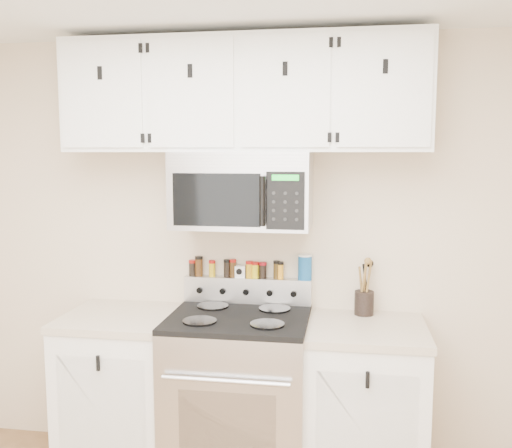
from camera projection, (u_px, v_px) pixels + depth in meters
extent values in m
cube|color=beige|center=(248.00, 252.00, 3.40)|extent=(3.50, 0.01, 2.50)
cube|color=#B7B7BA|center=(239.00, 401.00, 3.18)|extent=(0.76, 0.65, 0.92)
cube|color=black|center=(227.00, 429.00, 2.87)|extent=(0.50, 0.02, 0.40)
cube|color=black|center=(239.00, 318.00, 3.12)|extent=(0.76, 0.65, 0.03)
cube|color=#B7B7BA|center=(248.00, 290.00, 3.39)|extent=(0.76, 0.08, 0.15)
cylinder|color=black|center=(200.00, 321.00, 3.00)|extent=(0.18, 0.18, 0.01)
cylinder|color=black|center=(267.00, 324.00, 2.94)|extent=(0.18, 0.18, 0.01)
cylinder|color=black|center=(213.00, 306.00, 3.29)|extent=(0.18, 0.18, 0.01)
cylinder|color=black|center=(275.00, 309.00, 3.24)|extent=(0.18, 0.18, 0.01)
cube|color=white|center=(123.00, 394.00, 3.32)|extent=(0.62, 0.60, 0.88)
cube|color=#BAA78E|center=(121.00, 317.00, 3.26)|extent=(0.64, 0.62, 0.04)
cube|color=white|center=(364.00, 411.00, 3.10)|extent=(0.62, 0.60, 0.88)
cube|color=#BAA78E|center=(366.00, 329.00, 3.04)|extent=(0.64, 0.62, 0.04)
cube|color=#9E9EA3|center=(243.00, 190.00, 3.17)|extent=(0.76, 0.38, 0.42)
cube|color=#B7B7BA|center=(236.00, 160.00, 2.95)|extent=(0.73, 0.01, 0.08)
cube|color=black|center=(216.00, 200.00, 2.99)|extent=(0.47, 0.01, 0.28)
cube|color=black|center=(285.00, 201.00, 2.94)|extent=(0.20, 0.01, 0.30)
cylinder|color=black|center=(262.00, 201.00, 2.92)|extent=(0.03, 0.03, 0.26)
cube|color=white|center=(243.00, 95.00, 3.13)|extent=(2.00, 0.33, 0.62)
cube|color=white|center=(101.00, 94.00, 3.08)|extent=(0.46, 0.01, 0.57)
cube|color=black|center=(100.00, 73.00, 3.06)|extent=(0.02, 0.01, 0.07)
cube|color=white|center=(191.00, 93.00, 3.00)|extent=(0.46, 0.01, 0.57)
cube|color=black|center=(190.00, 71.00, 2.98)|extent=(0.03, 0.01, 0.07)
cube|color=white|center=(285.00, 91.00, 2.92)|extent=(0.46, 0.01, 0.57)
cube|color=black|center=(285.00, 69.00, 2.90)|extent=(0.03, 0.01, 0.07)
cube|color=white|center=(385.00, 89.00, 2.84)|extent=(0.46, 0.01, 0.57)
cube|color=black|center=(385.00, 66.00, 2.82)|extent=(0.02, 0.01, 0.07)
cylinder|color=black|center=(364.00, 303.00, 3.24)|extent=(0.11, 0.11, 0.14)
cylinder|color=brown|center=(365.00, 285.00, 3.23)|extent=(0.01, 0.01, 0.25)
cylinder|color=brown|center=(368.00, 284.00, 3.21)|extent=(0.01, 0.01, 0.27)
cylinder|color=brown|center=(361.00, 286.00, 3.24)|extent=(0.01, 0.01, 0.24)
cylinder|color=black|center=(366.00, 285.00, 3.24)|extent=(0.01, 0.01, 0.24)
cylinder|color=brown|center=(363.00, 285.00, 3.21)|extent=(0.01, 0.01, 0.26)
cube|color=white|center=(240.00, 272.00, 3.38)|extent=(0.07, 0.06, 0.07)
cylinder|color=#16579A|center=(305.00, 268.00, 3.32)|extent=(0.08, 0.08, 0.14)
cylinder|color=white|center=(305.00, 255.00, 3.31)|extent=(0.08, 0.08, 0.01)
cylinder|color=black|center=(192.00, 269.00, 3.43)|extent=(0.04, 0.04, 0.08)
cylinder|color=maroon|center=(192.00, 261.00, 3.42)|extent=(0.04, 0.04, 0.02)
cylinder|color=#462910|center=(199.00, 267.00, 3.42)|extent=(0.05, 0.05, 0.10)
cylinder|color=black|center=(199.00, 258.00, 3.41)|extent=(0.05, 0.05, 0.02)
cylinder|color=gold|center=(212.00, 270.00, 3.41)|extent=(0.04, 0.04, 0.08)
cylinder|color=#A90F0D|center=(212.00, 262.00, 3.40)|extent=(0.04, 0.04, 0.02)
cylinder|color=black|center=(227.00, 270.00, 3.39)|extent=(0.04, 0.04, 0.09)
cylinder|color=black|center=(227.00, 261.00, 3.39)|extent=(0.04, 0.04, 0.02)
cylinder|color=#442A10|center=(233.00, 270.00, 3.39)|extent=(0.04, 0.04, 0.09)
cylinder|color=#9A110B|center=(233.00, 261.00, 3.38)|extent=(0.04, 0.04, 0.02)
cylinder|color=#C49017|center=(250.00, 271.00, 3.37)|extent=(0.04, 0.04, 0.08)
cylinder|color=#A10E0C|center=(250.00, 262.00, 3.37)|extent=(0.04, 0.04, 0.02)
cylinder|color=gold|center=(255.00, 271.00, 3.37)|extent=(0.04, 0.04, 0.08)
cylinder|color=maroon|center=(255.00, 263.00, 3.36)|extent=(0.04, 0.04, 0.02)
cylinder|color=black|center=(263.00, 272.00, 3.36)|extent=(0.04, 0.04, 0.08)
cylinder|color=maroon|center=(263.00, 264.00, 3.36)|extent=(0.04, 0.04, 0.02)
cylinder|color=#402E0F|center=(277.00, 271.00, 3.35)|extent=(0.04, 0.04, 0.09)
cylinder|color=black|center=(277.00, 262.00, 3.34)|extent=(0.04, 0.04, 0.02)
cylinder|color=orange|center=(280.00, 272.00, 3.34)|extent=(0.04, 0.04, 0.09)
cylinder|color=black|center=(280.00, 263.00, 3.34)|extent=(0.04, 0.04, 0.02)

